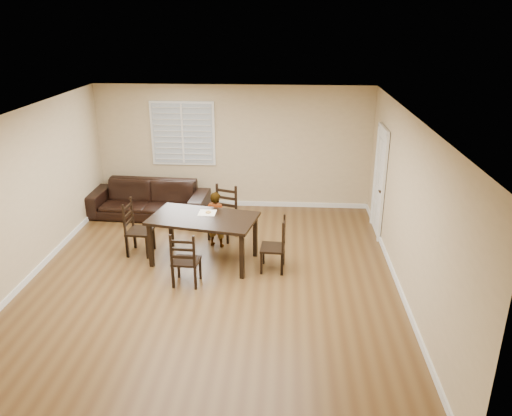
{
  "coord_description": "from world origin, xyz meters",
  "views": [
    {
      "loc": [
        1.18,
        -7.1,
        4.05
      ],
      "look_at": [
        0.67,
        0.77,
        1.0
      ],
      "focal_mm": 35.0,
      "sensor_mm": 36.0,
      "label": 1
    }
  ],
  "objects_px": {
    "chair_far": "(184,263)",
    "chair_left": "(133,230)",
    "dining_table": "(203,222)",
    "sofa": "(148,199)",
    "chair_near": "(225,213)",
    "donut": "(208,212)",
    "child": "(216,219)",
    "chair_right": "(279,247)"
  },
  "relations": [
    {
      "from": "child",
      "to": "donut",
      "type": "height_order",
      "value": "child"
    },
    {
      "from": "child",
      "to": "sofa",
      "type": "height_order",
      "value": "child"
    },
    {
      "from": "chair_left",
      "to": "chair_right",
      "type": "bearing_deg",
      "value": -97.34
    },
    {
      "from": "chair_far",
      "to": "chair_right",
      "type": "bearing_deg",
      "value": -152.45
    },
    {
      "from": "dining_table",
      "to": "chair_far",
      "type": "bearing_deg",
      "value": -89.04
    },
    {
      "from": "child",
      "to": "chair_near",
      "type": "bearing_deg",
      "value": -87.31
    },
    {
      "from": "chair_far",
      "to": "chair_left",
      "type": "distance_m",
      "value": 1.63
    },
    {
      "from": "chair_near",
      "to": "child",
      "type": "distance_m",
      "value": 0.48
    },
    {
      "from": "child",
      "to": "donut",
      "type": "bearing_deg",
      "value": 97.67
    },
    {
      "from": "chair_far",
      "to": "chair_near",
      "type": "bearing_deg",
      "value": -97.94
    },
    {
      "from": "chair_near",
      "to": "chair_right",
      "type": "height_order",
      "value": "chair_near"
    },
    {
      "from": "chair_far",
      "to": "chair_right",
      "type": "height_order",
      "value": "chair_right"
    },
    {
      "from": "chair_near",
      "to": "donut",
      "type": "distance_m",
      "value": 1.0
    },
    {
      "from": "chair_near",
      "to": "chair_far",
      "type": "relative_size",
      "value": 1.11
    },
    {
      "from": "sofa",
      "to": "chair_right",
      "type": "bearing_deg",
      "value": -35.47
    },
    {
      "from": "chair_left",
      "to": "child",
      "type": "distance_m",
      "value": 1.5
    },
    {
      "from": "chair_left",
      "to": "child",
      "type": "relative_size",
      "value": 0.94
    },
    {
      "from": "chair_left",
      "to": "chair_right",
      "type": "distance_m",
      "value": 2.68
    },
    {
      "from": "chair_near",
      "to": "donut",
      "type": "height_order",
      "value": "chair_near"
    },
    {
      "from": "chair_near",
      "to": "chair_left",
      "type": "xyz_separation_m",
      "value": [
        -1.56,
        -0.86,
        -0.01
      ]
    },
    {
      "from": "child",
      "to": "sofa",
      "type": "relative_size",
      "value": 0.42
    },
    {
      "from": "chair_left",
      "to": "donut",
      "type": "bearing_deg",
      "value": -89.03
    },
    {
      "from": "chair_left",
      "to": "sofa",
      "type": "bearing_deg",
      "value": 9.91
    },
    {
      "from": "chair_far",
      "to": "sofa",
      "type": "xyz_separation_m",
      "value": [
        -1.37,
        2.96,
        -0.05
      ]
    },
    {
      "from": "dining_table",
      "to": "chair_left",
      "type": "xyz_separation_m",
      "value": [
        -1.32,
        0.24,
        -0.29
      ]
    },
    {
      "from": "dining_table",
      "to": "chair_left",
      "type": "distance_m",
      "value": 1.38
    },
    {
      "from": "dining_table",
      "to": "chair_far",
      "type": "relative_size",
      "value": 2.09
    },
    {
      "from": "dining_table",
      "to": "child",
      "type": "relative_size",
      "value": 1.81
    },
    {
      "from": "dining_table",
      "to": "chair_far",
      "type": "distance_m",
      "value": 0.98
    },
    {
      "from": "dining_table",
      "to": "sofa",
      "type": "height_order",
      "value": "dining_table"
    },
    {
      "from": "chair_near",
      "to": "sofa",
      "type": "bearing_deg",
      "value": 171.15
    },
    {
      "from": "dining_table",
      "to": "chair_near",
      "type": "relative_size",
      "value": 1.88
    },
    {
      "from": "sofa",
      "to": "chair_near",
      "type": "bearing_deg",
      "value": -24.86
    },
    {
      "from": "donut",
      "to": "chair_near",
      "type": "bearing_deg",
      "value": 79.09
    },
    {
      "from": "child",
      "to": "chair_right",
      "type": "bearing_deg",
      "value": 159.63
    },
    {
      "from": "chair_near",
      "to": "chair_far",
      "type": "xyz_separation_m",
      "value": [
        -0.4,
        -2.01,
        -0.05
      ]
    },
    {
      "from": "dining_table",
      "to": "donut",
      "type": "height_order",
      "value": "donut"
    },
    {
      "from": "chair_far",
      "to": "chair_left",
      "type": "height_order",
      "value": "chair_left"
    },
    {
      "from": "chair_left",
      "to": "sofa",
      "type": "height_order",
      "value": "chair_left"
    },
    {
      "from": "chair_near",
      "to": "chair_right",
      "type": "relative_size",
      "value": 1.09
    },
    {
      "from": "chair_near",
      "to": "chair_far",
      "type": "bearing_deg",
      "value": -81.9
    },
    {
      "from": "chair_right",
      "to": "chair_far",
      "type": "bearing_deg",
      "value": -62.95
    }
  ]
}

